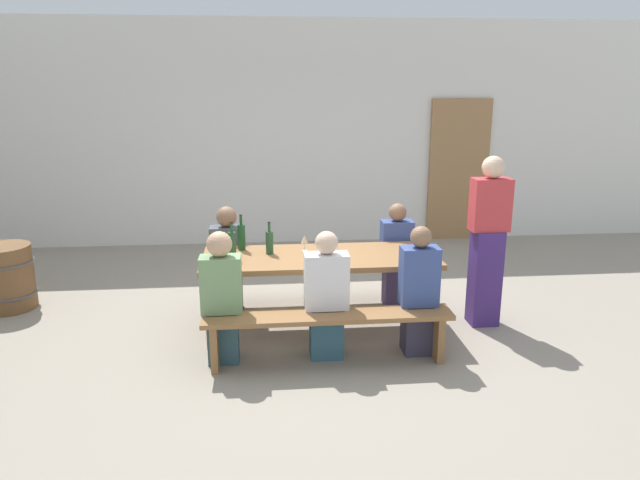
% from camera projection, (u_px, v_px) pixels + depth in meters
% --- Properties ---
extents(ground_plane, '(24.00, 24.00, 0.00)m').
position_uv_depth(ground_plane, '(320.00, 329.00, 5.73)').
color(ground_plane, gray).
extents(back_wall, '(14.00, 0.20, 3.20)m').
position_uv_depth(back_wall, '(298.00, 134.00, 8.58)').
color(back_wall, silver).
rests_on(back_wall, ground).
extents(wooden_door, '(0.90, 0.06, 2.10)m').
position_uv_depth(wooden_door, '(458.00, 170.00, 8.81)').
color(wooden_door, '#9E7247').
rests_on(wooden_door, ground).
extents(tasting_table, '(2.20, 0.84, 0.75)m').
position_uv_depth(tasting_table, '(320.00, 263.00, 5.56)').
color(tasting_table, olive).
rests_on(tasting_table, ground).
extents(bench_near, '(2.10, 0.30, 0.45)m').
position_uv_depth(bench_near, '(328.00, 324.00, 4.95)').
color(bench_near, olive).
rests_on(bench_near, ground).
extents(bench_far, '(2.10, 0.30, 0.45)m').
position_uv_depth(bench_far, '(314.00, 271.00, 6.33)').
color(bench_far, olive).
rests_on(bench_far, ground).
extents(wine_bottle_0, '(0.07, 0.07, 0.31)m').
position_uv_depth(wine_bottle_0, '(270.00, 242.00, 5.56)').
color(wine_bottle_0, '#234C2D').
rests_on(wine_bottle_0, tasting_table).
extents(wine_bottle_1, '(0.07, 0.07, 0.35)m').
position_uv_depth(wine_bottle_1, '(232.00, 245.00, 5.41)').
color(wine_bottle_1, '#234C2D').
rests_on(wine_bottle_1, tasting_table).
extents(wine_bottle_2, '(0.07, 0.07, 0.35)m').
position_uv_depth(wine_bottle_2, '(241.00, 236.00, 5.69)').
color(wine_bottle_2, '#194723').
rests_on(wine_bottle_2, tasting_table).
extents(wine_glass_0, '(0.07, 0.07, 0.16)m').
position_uv_depth(wine_glass_0, '(304.00, 240.00, 5.64)').
color(wine_glass_0, silver).
rests_on(wine_glass_0, tasting_table).
extents(wine_glass_1, '(0.07, 0.07, 0.16)m').
position_uv_depth(wine_glass_1, '(213.00, 254.00, 5.18)').
color(wine_glass_1, silver).
rests_on(wine_glass_1, tasting_table).
extents(seated_guest_near_0, '(0.34, 0.24, 1.15)m').
position_uv_depth(seated_guest_near_0, '(222.00, 299.00, 4.96)').
color(seated_guest_near_0, '#30525C').
rests_on(seated_guest_near_0, ground).
extents(seated_guest_near_1, '(0.38, 0.24, 1.13)m').
position_uv_depth(seated_guest_near_1, '(327.00, 298.00, 5.05)').
color(seated_guest_near_1, '#2D5468').
rests_on(seated_guest_near_1, ground).
extents(seated_guest_near_2, '(0.33, 0.24, 1.15)m').
position_uv_depth(seated_guest_near_2, '(418.00, 293.00, 5.12)').
color(seated_guest_near_2, '#343245').
rests_on(seated_guest_near_2, ground).
extents(seated_guest_far_0, '(0.35, 0.24, 1.12)m').
position_uv_depth(seated_guest_far_0, '(228.00, 262.00, 6.06)').
color(seated_guest_far_0, '#47414F').
rests_on(seated_guest_far_0, ground).
extents(seated_guest_far_1, '(0.33, 0.24, 1.12)m').
position_uv_depth(seated_guest_far_1, '(396.00, 258.00, 6.22)').
color(seated_guest_far_1, '#473A63').
rests_on(seated_guest_far_1, ground).
extents(standing_host, '(0.36, 0.24, 1.67)m').
position_uv_depth(standing_host, '(488.00, 244.00, 5.67)').
color(standing_host, '#41266F').
rests_on(standing_host, ground).
extents(wine_barrel, '(0.59, 0.59, 0.69)m').
position_uv_depth(wine_barrel, '(6.00, 277.00, 6.18)').
color(wine_barrel, brown).
rests_on(wine_barrel, ground).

